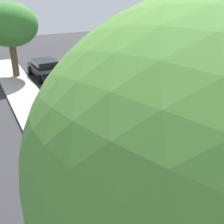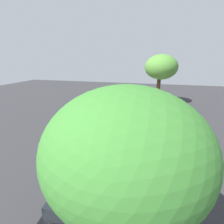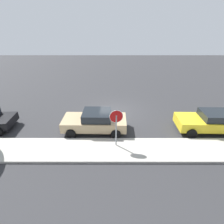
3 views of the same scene
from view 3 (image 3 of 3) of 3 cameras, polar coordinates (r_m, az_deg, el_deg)
name	(u,v)px [view 3 (image 3 of 3)]	position (r m, az deg, el deg)	size (l,w,h in m)	color
ground_plane	(115,111)	(14.83, 1.10, 0.25)	(60.00, 60.00, 0.00)	#2D2D30
sidewalk_curb	(117,150)	(10.42, 1.57, -12.20)	(32.00, 2.12, 0.14)	#B2ADA3
stop_sign	(116,123)	(9.80, 1.38, -3.46)	(0.77, 0.11, 2.46)	gray
parked_car_tan	(95,121)	(11.92, -5.53, -2.96)	(4.29, 2.15, 1.45)	tan
parked_car_yellow	(211,121)	(13.63, 29.55, -2.66)	(4.45, 2.13, 1.41)	yellow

